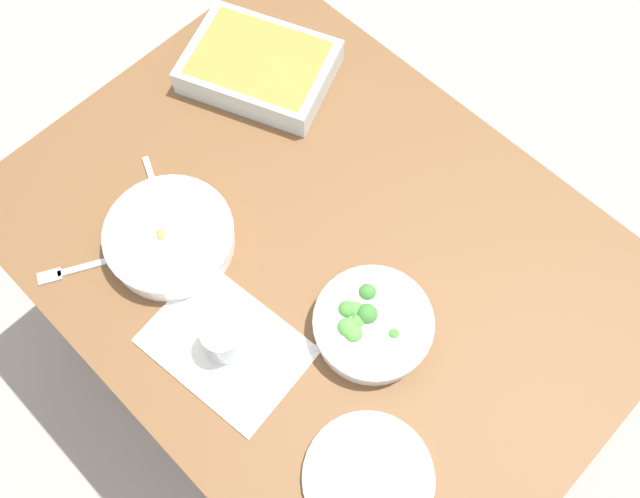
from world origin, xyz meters
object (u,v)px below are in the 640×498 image
broccoli_bowl (372,324)px  spoon_by_broccoli (327,344)px  baking_dish (259,66)px  fork_on_table (78,269)px  spoon_by_stew (160,203)px  side_plate (368,478)px  drink_cup (224,340)px  stew_bowl (170,237)px

broccoli_bowl → spoon_by_broccoli: size_ratio=1.30×
broccoli_bowl → baking_dish: (-0.56, 0.25, 0.00)m
broccoli_bowl → fork_on_table: 0.56m
spoon_by_stew → spoon_by_broccoli: 0.44m
fork_on_table → spoon_by_stew: bearing=89.1°
spoon_by_stew → fork_on_table: size_ratio=1.02×
broccoli_bowl → baking_dish: bearing=155.8°
baking_dish → broccoli_bowl: bearing=-24.2°
side_plate → fork_on_table: bearing=-170.4°
baking_dish → spoon_by_broccoli: 0.62m
broccoli_bowl → baking_dish: broccoli_bowl is taller
drink_cup → spoon_by_broccoli: (0.13, 0.13, -0.03)m
baking_dish → fork_on_table: size_ratio=2.20×
spoon_by_stew → drink_cup: bearing=-18.4°
baking_dish → side_plate: bearing=-31.2°
broccoli_bowl → spoon_by_broccoli: broccoli_bowl is taller
spoon_by_broccoli → fork_on_table: bearing=-152.8°
baking_dish → spoon_by_stew: 0.37m
drink_cup → spoon_by_stew: bearing=161.6°
broccoli_bowl → stew_bowl: bearing=-159.9°
baking_dish → spoon_by_stew: size_ratio=2.16×
baking_dish → spoon_by_stew: baking_dish is taller
drink_cup → spoon_by_stew: size_ratio=0.51×
broccoli_bowl → drink_cup: size_ratio=2.54×
broccoli_bowl → side_plate: 0.26m
stew_bowl → side_plate: stew_bowl is taller
fork_on_table → drink_cup: bearing=17.4°
stew_bowl → drink_cup: bearing=-16.0°
side_plate → spoon_by_broccoli: size_ratio=1.32×
stew_bowl → fork_on_table: 0.19m
broccoli_bowl → side_plate: (0.17, -0.19, -0.02)m
fork_on_table → broccoli_bowl: bearing=32.6°
spoon_by_stew → fork_on_table: spoon_by_stew is taller
spoon_by_broccoli → fork_on_table: size_ratio=1.01×
side_plate → drink_cup: bearing=-177.9°
stew_bowl → spoon_by_broccoli: bearing=10.3°
stew_bowl → spoon_by_stew: size_ratio=1.47×
drink_cup → broccoli_bowl: bearing=51.5°
stew_bowl → spoon_by_stew: bearing=155.5°
spoon_by_stew → spoon_by_broccoli: (0.43, 0.03, 0.00)m
drink_cup → spoon_by_broccoli: drink_cup is taller
stew_bowl → fork_on_table: bearing=-118.3°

